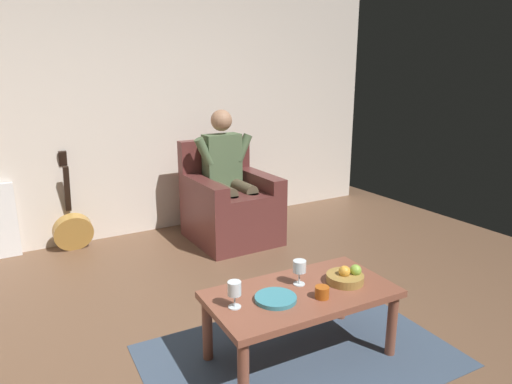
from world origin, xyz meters
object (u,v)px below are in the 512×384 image
at_px(guitar, 73,228).
at_px(decorative_dish, 276,298).
at_px(coffee_table, 301,300).
at_px(person_seated, 228,171).
at_px(armchair, 230,206).
at_px(candle_jar, 322,292).
at_px(wine_glass_far, 234,290).
at_px(wine_glass_near, 299,268).
at_px(fruit_bowl, 346,277).

bearing_deg(guitar, decorative_dish, 105.41).
xyz_separation_m(guitar, decorative_dish, (-0.68, 2.48, 0.23)).
bearing_deg(coffee_table, person_seated, -105.22).
bearing_deg(armchair, coffee_table, 74.07).
height_order(guitar, candle_jar, guitar).
bearing_deg(wine_glass_far, decorative_dish, 168.35).
bearing_deg(wine_glass_far, wine_glass_near, -174.08).
distance_m(person_seated, fruit_bowl, 2.07).
distance_m(person_seated, wine_glass_far, 2.20).
relative_size(armchair, candle_jar, 12.16).
distance_m(guitar, wine_glass_far, 2.49).
bearing_deg(fruit_bowl, person_seated, -96.92).
xyz_separation_m(guitar, wine_glass_near, (-0.91, 2.38, 0.32)).
bearing_deg(wine_glass_near, fruit_bowl, 155.72).
xyz_separation_m(armchair, guitar, (1.42, -0.48, -0.13)).
bearing_deg(coffee_table, guitar, -70.49).
height_order(person_seated, wine_glass_far, person_seated).
relative_size(guitar, decorative_dish, 4.01).
bearing_deg(wine_glass_far, guitar, -79.45).
xyz_separation_m(person_seated, decorative_dish, (0.73, 2.02, -0.25)).
height_order(armchair, wine_glass_far, armchair).
height_order(wine_glass_far, candle_jar, wine_glass_far).
xyz_separation_m(person_seated, guitar, (1.42, -0.45, -0.48)).
relative_size(coffee_table, guitar, 1.18).
xyz_separation_m(person_seated, coffee_table, (0.55, 2.00, -0.32)).
bearing_deg(decorative_dish, wine_glass_near, -157.22).
xyz_separation_m(fruit_bowl, candle_jar, (0.25, 0.08, -0.00)).
bearing_deg(guitar, armchair, 161.21).
height_order(person_seated, fruit_bowl, person_seated).
relative_size(wine_glass_far, fruit_bowl, 0.67).
distance_m(coffee_table, decorative_dish, 0.20).
xyz_separation_m(coffee_table, wine_glass_near, (-0.04, -0.08, 0.16)).
bearing_deg(candle_jar, wine_glass_far, -17.91).
height_order(person_seated, decorative_dish, person_seated).
height_order(wine_glass_near, decorative_dish, wine_glass_near).
height_order(decorative_dish, candle_jar, candle_jar).
height_order(coffee_table, guitar, guitar).
bearing_deg(armchair, candle_jar, 76.26).
distance_m(guitar, fruit_bowl, 2.77).
bearing_deg(wine_glass_near, guitar, -69.12).
xyz_separation_m(fruit_bowl, decorative_dish, (0.49, -0.02, -0.02)).
xyz_separation_m(wine_glass_far, decorative_dish, (-0.23, 0.05, -0.09)).
bearing_deg(candle_jar, wine_glass_near, -86.02).
height_order(fruit_bowl, decorative_dish, fruit_bowl).
relative_size(guitar, wine_glass_far, 6.27).
relative_size(guitar, candle_jar, 11.65).
bearing_deg(decorative_dish, guitar, -74.59).
bearing_deg(candle_jar, person_seated, -103.07).
xyz_separation_m(decorative_dish, candle_jar, (-0.24, 0.10, 0.02)).
height_order(wine_glass_far, fruit_bowl, wine_glass_far).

